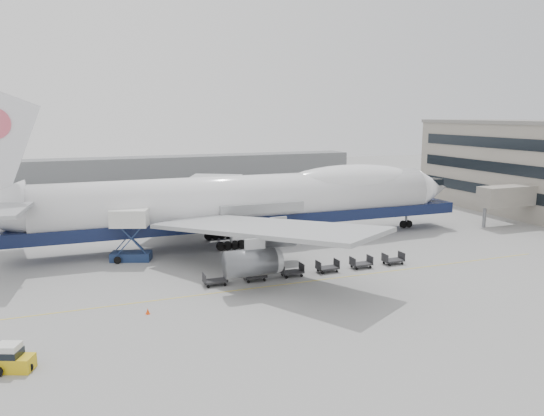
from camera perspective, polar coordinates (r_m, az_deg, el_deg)
name	(u,v)px	position (r m, az deg, el deg)	size (l,w,h in m)	color
ground	(281,266)	(59.24, 0.95, -6.29)	(260.00, 260.00, 0.00)	gray
apron_line	(303,282)	(53.98, 3.38, -7.96)	(60.00, 0.15, 0.01)	gold
hangar	(122,173)	(123.85, -15.83, 3.61)	(110.00, 8.00, 7.00)	slate
airliner	(251,200)	(69.19, -2.30, 0.87)	(67.00, 55.30, 19.98)	white
catering_truck	(130,231)	(62.87, -15.03, -2.46)	(4.97, 4.11, 5.99)	navy
baggage_tug	(11,359)	(40.15, -26.22, -14.35)	(2.85, 2.22, 1.85)	gold
traffic_cone	(148,311)	(46.89, -13.22, -10.76)	(0.35, 0.35, 0.52)	#FF470D
dolly_0	(215,280)	(53.05, -6.15, -7.73)	(2.30, 1.35, 1.30)	#2D2D30
dolly_1	(255,276)	(54.21, -1.89, -7.28)	(2.30, 1.35, 1.30)	#2D2D30
dolly_2	(292,271)	(55.65, 2.16, -6.82)	(2.30, 1.35, 1.30)	#2D2D30
dolly_3	(327,267)	(57.36, 5.98, -6.35)	(2.30, 1.35, 1.30)	#2D2D30
dolly_4	(361,263)	(59.30, 9.56, -5.88)	(2.30, 1.35, 1.30)	#2D2D30
dolly_5	(393,260)	(61.47, 12.90, -5.43)	(2.30, 1.35, 1.30)	#2D2D30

